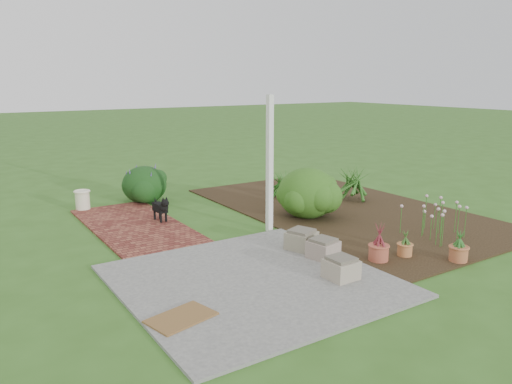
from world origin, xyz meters
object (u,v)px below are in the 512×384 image
cream_ceramic_urn (83,200)px  black_dog (161,207)px  stone_trough_near (341,269)px  evergreen_shrub (308,192)px

cream_ceramic_urn → black_dog: bearing=-59.7°
stone_trough_near → evergreen_shrub: evergreen_shrub is taller
black_dog → evergreen_shrub: size_ratio=0.45×
evergreen_shrub → black_dog: bearing=154.9°
cream_ceramic_urn → evergreen_shrub: bearing=-39.4°
cream_ceramic_urn → evergreen_shrub: evergreen_shrub is taller
cream_ceramic_urn → stone_trough_near: bearing=-70.8°
stone_trough_near → black_dog: bearing=103.7°
black_dog → cream_ceramic_urn: (-1.05, 1.80, -0.08)m
stone_trough_near → evergreen_shrub: 3.30m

